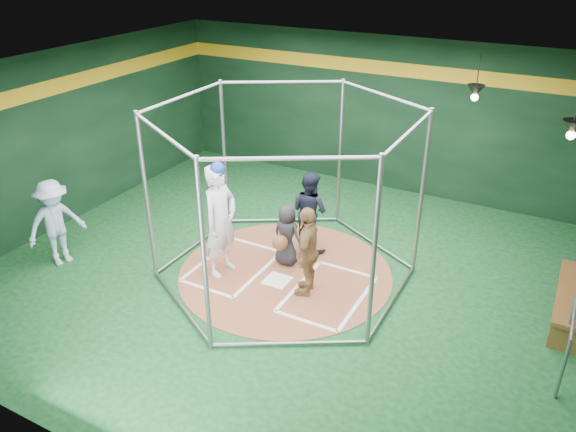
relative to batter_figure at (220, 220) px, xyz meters
The scene contains 14 objects.
room_shell 1.32m from the batter_figure, 25.75° to the left, with size 10.10×9.10×3.53m.
clay_disc 1.52m from the batter_figure, 25.38° to the left, with size 3.80×3.80×0.01m, color #985437.
home_plate 1.45m from the batter_figure, 10.02° to the left, with size 0.43×0.43×0.01m, color white.
batter_box_left 1.06m from the batter_figure, 75.86° to the left, with size 1.17×1.77×0.01m.
batter_box_right 2.22m from the batter_figure, ahead, with size 1.17×1.77×0.01m.
batting_cage 1.20m from the batter_figure, 25.38° to the left, with size 4.05×4.67×3.00m.
pendant_lamp_near 5.46m from the batter_figure, 51.81° to the left, with size 0.34×0.34×0.90m.
pendant_lamp_far 5.84m from the batter_figure, 26.33° to the left, with size 0.34×0.34×0.90m.
batter_figure is the anchor object (origin of this frame).
visitor_leopard 1.63m from the batter_figure, ahead, with size 0.92×0.38×1.57m, color tan.
catcher_figure 1.25m from the batter_figure, 41.84° to the left, with size 0.61×0.61×1.16m.
umpire 1.79m from the batter_figure, 56.37° to the left, with size 0.76×0.59×1.57m, color black.
bystander_blue 3.03m from the batter_figure, 158.21° to the right, with size 1.05×0.60×1.63m, color #A0B6D4.
steel_railing 5.57m from the batter_figure, ahead, with size 0.05×1.10×0.95m.
Camera 1 is at (4.05, -7.48, 5.44)m, focal length 35.00 mm.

